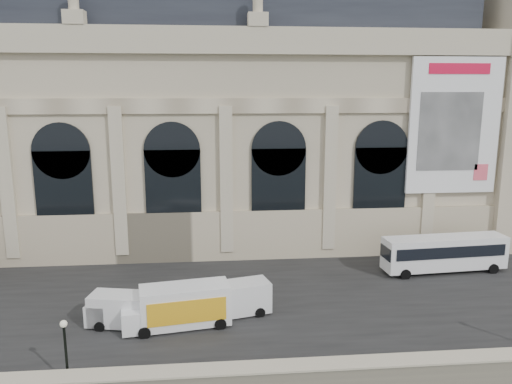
# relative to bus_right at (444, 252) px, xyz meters

# --- Properties ---
(quay) EXTENTS (160.00, 70.00, 6.00)m
(quay) POSITION_rel_bus_right_xyz_m (-20.65, 18.10, -4.88)
(quay) COLOR #79725D
(quay) RESTS_ON ground
(street) EXTENTS (160.00, 24.00, 0.06)m
(street) POSITION_rel_bus_right_xyz_m (-20.65, -2.90, -1.85)
(street) COLOR #2D2D2D
(street) RESTS_ON quay
(parapet) EXTENTS (160.00, 1.40, 1.21)m
(parapet) POSITION_rel_bus_right_xyz_m (-20.65, -16.30, -1.27)
(parapet) COLOR #79725D
(parapet) RESTS_ON quay
(museum) EXTENTS (69.00, 18.70, 29.10)m
(museum) POSITION_rel_bus_right_xyz_m (-26.63, 13.96, 11.84)
(museum) COLOR beige
(museum) RESTS_ON quay
(bus_right) EXTENTS (11.55, 3.33, 3.36)m
(bus_right) POSITION_rel_bus_right_xyz_m (0.00, 0.00, 0.00)
(bus_right) COLOR white
(bus_right) RESTS_ON quay
(van_b) EXTENTS (5.68, 3.05, 2.40)m
(van_b) POSITION_rel_bus_right_xyz_m (-27.49, -8.19, -0.66)
(van_b) COLOR silver
(van_b) RESTS_ON quay
(van_c) EXTENTS (5.91, 3.37, 2.48)m
(van_c) POSITION_rel_bus_right_xyz_m (-19.95, -7.23, -0.62)
(van_c) COLOR silver
(van_c) RESTS_ON quay
(box_truck) EXTENTS (7.75, 3.61, 3.01)m
(box_truck) POSITION_rel_bus_right_xyz_m (-23.51, -8.65, -0.37)
(box_truck) COLOR white
(box_truck) RESTS_ON quay
(lamp_left) EXTENTS (0.41, 0.41, 3.98)m
(lamp_left) POSITION_rel_bus_right_xyz_m (-29.40, -15.27, 0.09)
(lamp_left) COLOR black
(lamp_left) RESTS_ON quay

